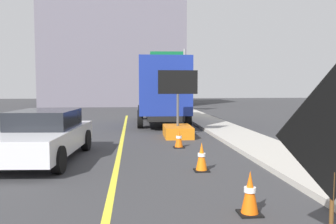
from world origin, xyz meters
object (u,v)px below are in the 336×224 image
object	(u,v)px
traffic_cone_mid_lane	(202,157)
highway_guide_sign	(175,69)
pickup_car	(43,135)
box_truck	(162,90)
traffic_cone_far_lane	(179,139)
roadwork_sign	(335,136)
arrow_board_trailer	(178,125)
traffic_cone_near_sign	(250,193)

from	to	relation	value
traffic_cone_mid_lane	highway_guide_sign	bearing A→B (deg)	85.05
pickup_car	box_truck	bearing A→B (deg)	65.71
box_truck	traffic_cone_far_lane	bearing A→B (deg)	-90.42
roadwork_sign	traffic_cone_mid_lane	world-z (taller)	roadwork_sign
arrow_board_trailer	box_truck	size ratio (longest dim) A/B	0.37
highway_guide_sign	arrow_board_trailer	bearing A→B (deg)	-96.36
roadwork_sign	traffic_cone_far_lane	distance (m)	7.73
traffic_cone_near_sign	roadwork_sign	bearing A→B (deg)	-72.23
box_truck	traffic_cone_mid_lane	distance (m)	10.82
roadwork_sign	highway_guide_sign	size ratio (longest dim) A/B	0.47
highway_guide_sign	traffic_cone_far_lane	world-z (taller)	highway_guide_sign
arrow_board_trailer	pickup_car	xyz separation A→B (m)	(-4.29, -3.98, 0.21)
box_truck	traffic_cone_mid_lane	world-z (taller)	box_truck
pickup_car	traffic_cone_far_lane	size ratio (longest dim) A/B	7.41
arrow_board_trailer	traffic_cone_near_sign	world-z (taller)	arrow_board_trailer
highway_guide_sign	traffic_cone_near_sign	xyz separation A→B (m)	(-1.44, -21.91, -3.07)
highway_guide_sign	traffic_cone_far_lane	xyz separation A→B (m)	(-1.77, -15.79, -3.11)
arrow_board_trailer	traffic_cone_near_sign	distance (m)	8.57
roadwork_sign	pickup_car	distance (m)	7.79
pickup_car	highway_guide_sign	bearing A→B (deg)	71.55
roadwork_sign	traffic_cone_mid_lane	distance (m)	4.56
box_truck	traffic_cone_far_lane	distance (m)	7.64
arrow_board_trailer	box_truck	xyz separation A→B (m)	(-0.23, 5.03, 1.39)
traffic_cone_near_sign	pickup_car	bearing A→B (deg)	133.31
roadwork_sign	pickup_car	world-z (taller)	roadwork_sign
box_truck	traffic_cone_far_lane	world-z (taller)	box_truck
arrow_board_trailer	traffic_cone_far_lane	xyz separation A→B (m)	(-0.28, -2.45, -0.17)
roadwork_sign	traffic_cone_near_sign	bearing A→B (deg)	107.77
roadwork_sign	traffic_cone_far_lane	world-z (taller)	roadwork_sign
traffic_cone_near_sign	box_truck	bearing A→B (deg)	91.13
box_truck	traffic_cone_mid_lane	xyz separation A→B (m)	(0.07, -10.71, -1.52)
traffic_cone_mid_lane	pickup_car	bearing A→B (deg)	157.50
pickup_car	traffic_cone_far_lane	bearing A→B (deg)	20.81
pickup_car	arrow_board_trailer	bearing A→B (deg)	42.83
roadwork_sign	traffic_cone_mid_lane	xyz separation A→B (m)	(-0.68, 4.37, -1.13)
roadwork_sign	highway_guide_sign	bearing A→B (deg)	87.63
box_truck	highway_guide_sign	size ratio (longest dim) A/B	1.47
roadwork_sign	box_truck	distance (m)	15.10
box_truck	pickup_car	size ratio (longest dim) A/B	1.58
pickup_car	traffic_cone_near_sign	world-z (taller)	pickup_car
box_truck	traffic_cone_near_sign	world-z (taller)	box_truck
box_truck	traffic_cone_mid_lane	size ratio (longest dim) A/B	10.50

